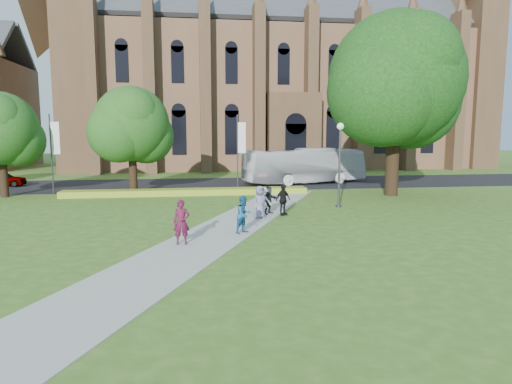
{
  "coord_description": "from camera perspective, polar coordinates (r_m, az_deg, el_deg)",
  "views": [
    {
      "loc": [
        -1.51,
        -20.74,
        4.78
      ],
      "look_at": [
        1.71,
        2.47,
        1.6
      ],
      "focal_mm": 32.0,
      "sensor_mm": 36.0,
      "label": 1
    }
  ],
  "objects": [
    {
      "name": "ground",
      "position": [
        21.34,
        -3.65,
        -5.23
      ],
      "size": [
        160.0,
        160.0,
        0.0
      ],
      "primitive_type": "plane",
      "color": "#365F1C",
      "rests_on": "ground"
    },
    {
      "name": "road",
      "position": [
        41.05,
        -5.74,
        1.01
      ],
      "size": [
        160.0,
        10.0,
        0.02
      ],
      "primitive_type": "cube",
      "color": "black",
      "rests_on": "ground"
    },
    {
      "name": "footpath",
      "position": [
        22.31,
        -3.85,
        -4.61
      ],
      "size": [
        15.58,
        28.54,
        0.04
      ],
      "primitive_type": "cube",
      "rotation": [
        0.0,
        0.0,
        -0.44
      ],
      "color": "#B2B2A8",
      "rests_on": "ground"
    },
    {
      "name": "flower_hedge",
      "position": [
        34.25,
        -8.65,
        -0.01
      ],
      "size": [
        18.0,
        1.4,
        0.45
      ],
      "primitive_type": "cube",
      "color": "gold",
      "rests_on": "ground"
    },
    {
      "name": "cathedral",
      "position": [
        62.1,
        2.96,
        15.31
      ],
      "size": [
        52.6,
        18.25,
        28.0
      ],
      "color": "brown",
      "rests_on": "ground"
    },
    {
      "name": "streetlamp",
      "position": [
        28.73,
        10.42,
        4.64
      ],
      "size": [
        0.44,
        0.44,
        5.24
      ],
      "color": "#38383D",
      "rests_on": "ground"
    },
    {
      "name": "large_tree",
      "position": [
        35.09,
        17.05,
        13.26
      ],
      "size": [
        9.6,
        9.6,
        13.2
      ],
      "color": "#332114",
      "rests_on": "ground"
    },
    {
      "name": "street_tree_0",
      "position": [
        37.27,
        -29.35,
        6.89
      ],
      "size": [
        5.2,
        5.2,
        7.5
      ],
      "color": "#332114",
      "rests_on": "ground"
    },
    {
      "name": "street_tree_1",
      "position": [
        35.53,
        -15.32,
        8.17
      ],
      "size": [
        5.6,
        5.6,
        8.05
      ],
      "color": "#332114",
      "rests_on": "ground"
    },
    {
      "name": "banner_pole_0",
      "position": [
        36.15,
        -2.15,
        5.52
      ],
      "size": [
        0.7,
        0.1,
        6.0
      ],
      "color": "#38383D",
      "rests_on": "ground"
    },
    {
      "name": "banner_pole_1",
      "position": [
        37.44,
        -24.08,
        4.93
      ],
      "size": [
        0.7,
        0.1,
        6.0
      ],
      "color": "#38383D",
      "rests_on": "ground"
    },
    {
      "name": "tour_coach",
      "position": [
        41.22,
        6.09,
        3.26
      ],
      "size": [
        11.67,
        5.39,
        3.17
      ],
      "primitive_type": "imported",
      "rotation": [
        0.0,
        0.0,
        1.82
      ],
      "color": "white",
      "rests_on": "road"
    },
    {
      "name": "car_0",
      "position": [
        44.58,
        -29.22,
        1.46
      ],
      "size": [
        3.86,
        1.56,
        1.31
      ],
      "primitive_type": "imported",
      "rotation": [
        0.0,
        0.0,
        1.57
      ],
      "color": "gray",
      "rests_on": "road"
    },
    {
      "name": "pedestrian_0",
      "position": [
        19.29,
        -9.29,
        -3.73
      ],
      "size": [
        0.7,
        0.47,
        1.88
      ],
      "primitive_type": "imported",
      "rotation": [
        0.0,
        0.0,
        -0.03
      ],
      "color": "#51122E",
      "rests_on": "footpath"
    },
    {
      "name": "pedestrian_1",
      "position": [
        21.12,
        -1.52,
        -2.83
      ],
      "size": [
        1.07,
        1.04,
        1.74
      ],
      "primitive_type": "imported",
      "rotation": [
        0.0,
        0.0,
        0.65
      ],
      "color": "#1A5282",
      "rests_on": "footpath"
    },
    {
      "name": "pedestrian_2",
      "position": [
        25.42,
        0.92,
        -1.19
      ],
      "size": [
        1.18,
        0.92,
        1.6
      ],
      "primitive_type": "imported",
      "rotation": [
        0.0,
        0.0,
        0.36
      ],
      "color": "white",
      "rests_on": "footpath"
    },
    {
      "name": "pedestrian_3",
      "position": [
        25.65,
        3.39,
        -0.97
      ],
      "size": [
        1.09,
        0.87,
        1.74
      ],
      "primitive_type": "imported",
      "rotation": [
        0.0,
        0.0,
        0.51
      ],
      "color": "black",
      "rests_on": "footpath"
    },
    {
      "name": "pedestrian_4",
      "position": [
        24.61,
        0.5,
        -1.28
      ],
      "size": [
        1.04,
        0.93,
        1.78
      ],
      "primitive_type": "imported",
      "rotation": [
        0.0,
        0.0,
        0.54
      ],
      "color": "slate",
      "rests_on": "footpath"
    },
    {
      "name": "pedestrian_5",
      "position": [
        26.02,
        1.56,
        -1.01
      ],
      "size": [
        1.41,
        1.32,
        1.58
      ],
      "primitive_type": "imported",
      "rotation": [
        0.0,
        0.0,
        0.72
      ],
      "color": "#27252D",
      "rests_on": "footpath"
    },
    {
      "name": "parasol",
      "position": [
        24.58,
        0.89,
        1.49
      ],
      "size": [
        0.74,
        0.74,
        0.59
      ],
      "primitive_type": "imported",
      "rotation": [
        0.0,
        0.0,
        0.11
      ],
      "color": "#C98E9B",
      "rests_on": "pedestrian_4"
    }
  ]
}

